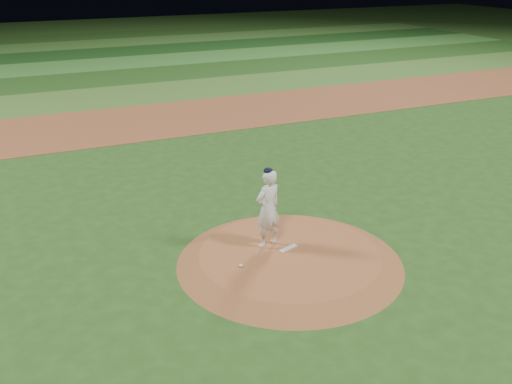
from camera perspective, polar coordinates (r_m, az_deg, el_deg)
name	(u,v)px	position (r m, az deg, el deg)	size (l,w,h in m)	color
ground	(290,262)	(14.04, 3.37, -7.03)	(120.00, 120.00, 0.00)	#254F19
infield_dirt_band	(147,121)	(26.36, -10.83, 7.00)	(70.00, 6.00, 0.02)	brown
outfield_stripe_0	(121,96)	(31.58, -13.31, 9.37)	(70.00, 5.00, 0.02)	#3D6E28
outfield_stripe_1	(104,78)	(36.40, -14.95, 10.93)	(70.00, 5.00, 0.02)	#1F4A17
outfield_stripe_2	(91,65)	(41.27, -16.22, 12.11)	(70.00, 5.00, 0.02)	#34792C
outfield_stripe_3	(80,54)	(46.16, -17.23, 13.04)	(70.00, 5.00, 0.02)	#174215
outfield_stripe_4	(71,45)	(51.07, -18.05, 13.79)	(70.00, 5.00, 0.02)	#376B27
outfield_stripe_5	(63,38)	(56.00, -18.73, 14.40)	(70.00, 5.00, 0.02)	#204917
pitchers_mound	(290,258)	(13.98, 3.38, -6.58)	(5.50, 5.50, 0.25)	#9C5930
pitching_rubber	(288,248)	(14.12, 3.25, -5.63)	(0.54, 0.13, 0.03)	silver
rosin_bag	(241,265)	(13.33, -1.52, -7.35)	(0.11, 0.11, 0.06)	silver
pitcher_on_mound	(268,208)	(13.82, 1.20, -1.64)	(0.83, 0.66, 2.06)	white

